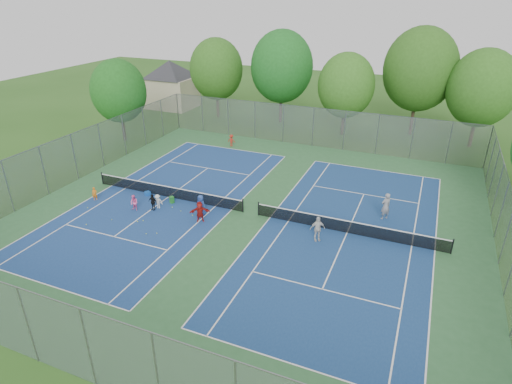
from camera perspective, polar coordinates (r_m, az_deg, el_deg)
ground at (r=30.94m, az=-0.72°, el=-2.91°), size 120.00×120.00×0.00m
court_pad at (r=30.94m, az=-0.72°, el=-2.90°), size 32.00×32.00×0.01m
court_left at (r=34.03m, az=-11.60°, el=-0.65°), size 10.97×23.77×0.01m
court_right at (r=29.22m, az=12.04°, el=-5.35°), size 10.97×23.77×0.01m
net_left at (r=33.85m, az=-11.66°, el=0.01°), size 12.87×0.10×0.91m
net_right at (r=29.00m, az=12.12°, el=-4.60°), size 12.87×0.10×0.91m
fence_north at (r=44.23m, az=7.62°, el=8.58°), size 32.00×0.10×4.00m
fence_south at (r=18.99m, az=-21.45°, el=-18.84°), size 32.00×0.10×4.00m
fence_west at (r=38.81m, az=-23.03°, el=4.29°), size 0.10×32.00×4.00m
fence_east at (r=28.47m, az=30.43°, el=-4.91°), size 0.10×32.00×4.00m
house at (r=59.89m, az=-11.36°, el=14.95°), size 11.03×11.03×7.30m
tree_nw at (r=53.85m, az=-5.31°, el=15.99°), size 6.40×6.40×9.58m
tree_nl at (r=51.48m, az=3.45°, el=16.34°), size 7.20×7.20×10.69m
tree_nc at (r=47.71m, az=11.92°, el=13.72°), size 6.00×6.00×8.85m
tree_nr at (r=49.57m, az=21.04°, el=15.00°), size 7.60×7.60×11.42m
tree_ne at (r=47.93m, az=27.94°, el=12.12°), size 6.60×6.60×9.77m
tree_side_w at (r=46.94m, az=-17.86°, el=12.68°), size 5.60×5.60×8.47m
ball_crate at (r=34.64m, az=-14.26°, el=-0.20°), size 0.49×0.49×0.32m
ball_hopper at (r=32.93m, az=-11.16°, el=-1.04°), size 0.36×0.36×0.54m
student_a at (r=34.90m, az=-20.71°, el=-0.23°), size 0.47×0.41×1.07m
student_b at (r=32.37m, az=-15.93°, el=-1.40°), size 0.63×0.51×1.22m
student_c at (r=32.27m, az=-12.95°, el=-1.24°), size 0.78×0.53×1.11m
student_d at (r=32.08m, az=-13.61°, el=-1.32°), size 0.77×0.38×1.27m
student_e at (r=30.64m, az=-7.36°, el=-1.78°), size 0.81×0.57×1.57m
student_f at (r=29.86m, az=-7.49°, el=-2.61°), size 1.45×1.11×1.53m
child_far_baseline at (r=44.21m, az=-3.29°, el=6.88°), size 0.81×0.47×1.24m
instructor at (r=31.15m, az=16.90°, el=-1.83°), size 0.86×0.85×2.00m
teen_court_b at (r=27.66m, az=8.18°, el=-4.88°), size 1.07×0.90×1.71m
tennis_ball_0 at (r=31.70m, az=-21.67°, el=-4.08°), size 0.07×0.07×0.07m
tennis_ball_1 at (r=29.24m, az=-13.09°, el=-5.40°), size 0.07×0.07×0.07m
tennis_ball_2 at (r=31.69m, az=-9.99°, el=-2.54°), size 0.07×0.07×0.07m
tennis_ball_3 at (r=34.04m, az=-21.54°, el=-1.99°), size 0.07×0.07×0.07m
tennis_ball_4 at (r=30.95m, az=-8.47°, el=-3.14°), size 0.07×0.07×0.07m
tennis_ball_5 at (r=30.97m, az=-14.81°, el=-3.74°), size 0.07×0.07×0.07m
tennis_ball_6 at (r=32.33m, az=-11.10°, el=-2.04°), size 0.07×0.07×0.07m
tennis_ball_7 at (r=29.34m, az=-14.44°, el=-5.45°), size 0.07×0.07×0.07m
tennis_ball_8 at (r=30.96m, az=-15.51°, el=-3.85°), size 0.07×0.07×0.07m
tennis_ball_9 at (r=31.74m, az=-18.68°, el=-3.54°), size 0.07×0.07×0.07m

